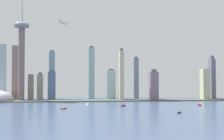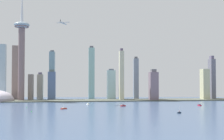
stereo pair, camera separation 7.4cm
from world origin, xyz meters
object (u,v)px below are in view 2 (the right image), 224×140
Objects in this scene: observation_tower at (22,47)px; skyscraper_7 at (212,79)px; skyscraper_6 at (154,86)px; channel_buoy_1 at (27,107)px; skyscraper_4 at (2,72)px; skyscraper_12 at (40,87)px; skyscraper_5 at (136,79)px; channel_buoy_2 at (31,111)px; boat_2 at (123,105)px; skyscraper_1 at (31,87)px; boat_3 at (179,112)px; boat_1 at (88,104)px; skyscraper_10 at (205,84)px; skyscraper_9 at (52,86)px; skyscraper_11 at (121,75)px; boat_4 at (64,108)px; airplane at (63,23)px; skyscraper_3 at (91,73)px; channel_buoy_0 at (222,106)px; skyscraper_2 at (17,73)px; skyscraper_8 at (52,75)px; boat_0 at (200,105)px; skyscraper_0 at (111,85)px.

observation_tower reaches higher than skyscraper_7.
skyscraper_6 is 51.59× the size of channel_buoy_1.
skyscraper_4 is 2.03× the size of skyscraper_12.
channel_buoy_2 is (-259.28, -320.83, -61.79)m from skyscraper_5.
boat_2 is (327.28, -257.99, -81.46)m from skyscraper_4.
channel_buoy_2 is at bearing -80.67° from skyscraper_1.
boat_1 is at bearing 120.06° from boat_3.
skyscraper_4 is 578.00m from boat_3.
skyscraper_10 is (198.39, -46.26, -17.36)m from skyscraper_5.
skyscraper_5 reaches higher than skyscraper_12.
skyscraper_6 is 204.93m from boat_2.
skyscraper_11 reaches higher than skyscraper_9.
boat_3 reaches higher than boat_4.
skyscraper_7 reaches higher than boat_4.
skyscraper_7 is 577.73m from channel_buoy_2.
skyscraper_4 is 159.93m from skyscraper_9.
skyscraper_10 is at bearing 4.60° from skyscraper_6.
airplane is (-216.10, 245.13, 201.88)m from boat_3.
skyscraper_3 is (199.67, 76.47, -70.19)m from observation_tower.
boat_1 is at bearing -46.96° from skyscraper_1.
airplane reaches higher than channel_buoy_1.
boat_2 is 165.73m from boat_3.
skyscraper_12 reaches higher than channel_buoy_0.
skyscraper_2 is 407.37m from skyscraper_6.
skyscraper_8 is 11.88× the size of boat_0.
boat_4 is at bearing 94.93° from boat_0.
channel_buoy_0 is at bearing -103.71° from skyscraper_10.
skyscraper_4 is at bearing 168.17° from skyscraper_6.
skyscraper_11 is at bearing -8.31° from skyscraper_9.
skyscraper_5 is 10.11× the size of boat_4.
skyscraper_6 reaches higher than boat_4.
channel_buoy_1 is 0.05× the size of airplane.
skyscraper_5 reaches higher than channel_buoy_0.
boat_4 is at bearing -79.76° from skyscraper_9.
boat_1 is at bearing 22.24° from channel_buoy_1.
observation_tower is 3.46× the size of skyscraper_6.
boat_1 is (-75.28, -177.19, -43.35)m from skyscraper_0.
skyscraper_4 is 1.25× the size of skyscraper_7.
skyscraper_11 reaches higher than skyscraper_12.
skyscraper_9 reaches higher than skyscraper_12.
channel_buoy_0 is (507.64, -268.58, -80.23)m from skyscraper_2.
boat_0 reaches higher than boat_2.
skyscraper_3 is at bearing 164.92° from skyscraper_10.
channel_buoy_1 is at bearing -98.01° from skyscraper_9.
airplane is at bearing -72.46° from skyscraper_9.
skyscraper_12 is at bearing 165.13° from skyscraper_11.
skyscraper_12 is (-34.33, -12.95, -34.73)m from skyscraper_8.
boat_2 is 7.01× the size of channel_buoy_0.
skyscraper_5 reaches higher than skyscraper_9.
observation_tower is 280.13m from skyscraper_0.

